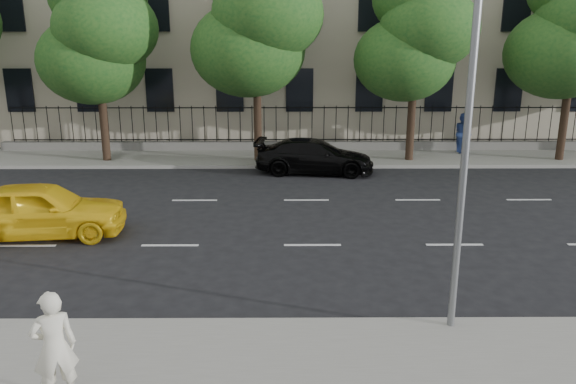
# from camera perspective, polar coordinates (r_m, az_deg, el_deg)

# --- Properties ---
(ground) EXTENTS (120.00, 120.00, 0.00)m
(ground) POSITION_cam_1_polar(r_m,az_deg,el_deg) (13.53, 3.02, -9.19)
(ground) COLOR black
(ground) RESTS_ON ground
(near_sidewalk) EXTENTS (60.00, 4.00, 0.15)m
(near_sidewalk) POSITION_cam_1_polar(r_m,az_deg,el_deg) (10.00, 4.40, -18.40)
(near_sidewalk) COLOR gray
(near_sidewalk) RESTS_ON ground
(far_sidewalk) EXTENTS (60.00, 4.00, 0.15)m
(far_sidewalk) POSITION_cam_1_polar(r_m,az_deg,el_deg) (26.86, 1.31, 3.51)
(far_sidewalk) COLOR gray
(far_sidewalk) RESTS_ON ground
(lane_markings) EXTENTS (49.60, 4.62, 0.01)m
(lane_markings) POSITION_cam_1_polar(r_m,az_deg,el_deg) (17.95, 2.15, -2.84)
(lane_markings) COLOR silver
(lane_markings) RESTS_ON ground
(iron_fence) EXTENTS (30.00, 0.50, 2.20)m
(iron_fence) POSITION_cam_1_polar(r_m,az_deg,el_deg) (28.42, 1.22, 5.35)
(iron_fence) COLOR slate
(iron_fence) RESTS_ON far_sidewalk
(street_light) EXTENTS (0.25, 3.32, 8.05)m
(street_light) POSITION_cam_1_polar(r_m,az_deg,el_deg) (11.01, 17.37, 12.23)
(street_light) COLOR slate
(street_light) RESTS_ON near_sidewalk
(tree_b) EXTENTS (5.53, 5.12, 8.97)m
(tree_b) POSITION_cam_1_polar(r_m,az_deg,el_deg) (26.91, -18.74, 15.12)
(tree_b) COLOR #382619
(tree_b) RESTS_ON far_sidewalk
(tree_c) EXTENTS (5.89, 5.50, 9.80)m
(tree_c) POSITION_cam_1_polar(r_m,az_deg,el_deg) (25.67, -3.14, 17.17)
(tree_c) COLOR #382619
(tree_c) RESTS_ON far_sidewalk
(tree_d) EXTENTS (5.34, 4.94, 8.84)m
(tree_d) POSITION_cam_1_polar(r_m,az_deg,el_deg) (26.29, 12.91, 15.53)
(tree_d) COLOR #382619
(tree_d) RESTS_ON far_sidewalk
(tree_e) EXTENTS (5.71, 5.31, 9.46)m
(tree_e) POSITION_cam_1_polar(r_m,az_deg,el_deg) (28.66, 27.19, 14.95)
(tree_e) COLOR #382619
(tree_e) RESTS_ON far_sidewalk
(yellow_taxi) EXTENTS (4.96, 2.43, 1.63)m
(yellow_taxi) POSITION_cam_1_polar(r_m,az_deg,el_deg) (17.76, -23.86, -1.66)
(yellow_taxi) COLOR yellow
(yellow_taxi) RESTS_ON ground
(black_sedan) EXTENTS (5.22, 2.60, 1.46)m
(black_sedan) POSITION_cam_1_polar(r_m,az_deg,el_deg) (24.00, 2.71, 3.65)
(black_sedan) COLOR black
(black_sedan) RESTS_ON ground
(woman_near) EXTENTS (0.80, 0.71, 1.84)m
(woman_near) POSITION_cam_1_polar(r_m,az_deg,el_deg) (9.57, -22.67, -14.34)
(woman_near) COLOR silver
(woman_near) RESTS_ON near_sidewalk
(pedestrian_far) EXTENTS (0.73, 0.94, 1.93)m
(pedestrian_far) POSITION_cam_1_polar(r_m,az_deg,el_deg) (28.88, 17.35, 5.75)
(pedestrian_far) COLOR #344E9C
(pedestrian_far) RESTS_ON far_sidewalk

